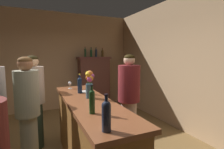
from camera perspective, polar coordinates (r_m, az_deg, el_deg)
name	(u,v)px	position (r m, az deg, el deg)	size (l,w,h in m)	color
wall_back	(50,62)	(5.50, -20.34, 4.12)	(5.16, 0.12, 2.99)	tan
wall_right	(196,65)	(3.85, 26.44, 3.02)	(0.12, 6.13, 2.99)	tan
bar_counter	(89,136)	(2.59, -7.81, -19.84)	(0.60, 2.32, 1.06)	brown
display_cabinet	(94,81)	(5.51, -6.10, -2.23)	(1.03, 0.46, 1.63)	brown
wine_bottle_syrah	(106,114)	(1.41, -1.92, -13.32)	(0.08, 0.08, 0.31)	#1E2436
wine_bottle_merlot	(80,84)	(2.83, -10.83, -3.31)	(0.07, 0.07, 0.32)	#17253E
wine_bottle_malbec	(92,100)	(1.83, -6.77, -8.70)	(0.06, 0.06, 0.31)	#1A3B18
wine_glass_front	(79,83)	(3.17, -10.94, -2.83)	(0.07, 0.07, 0.16)	white
wine_glass_mid	(70,84)	(3.27, -14.07, -3.00)	(0.07, 0.07, 0.13)	white
flower_arrangement	(90,82)	(2.48, -7.58, -2.60)	(0.14, 0.14, 0.40)	#335163
cheese_plate	(86,91)	(2.94, -8.93, -5.68)	(0.18, 0.18, 0.01)	white
display_bottle_left	(85,52)	(5.36, -9.06, 7.45)	(0.06, 0.06, 0.32)	#1D3A22
display_bottle_midleft	(91,53)	(5.42, -7.05, 7.30)	(0.07, 0.07, 0.31)	#153D22
display_bottle_center	(96,52)	(5.47, -5.40, 7.44)	(0.07, 0.07, 0.32)	#182436
display_bottle_midright	(102,53)	(5.55, -3.24, 7.27)	(0.08, 0.08, 0.29)	#432F12
patron_tall	(34,98)	(3.33, -24.80, -7.24)	(0.36, 0.36, 1.68)	#273729
patron_in_navy	(28,111)	(2.60, -26.56, -10.99)	(0.31, 0.31, 1.66)	#969E8C
bartender	(129,98)	(3.05, 5.70, -7.86)	(0.39, 0.39, 1.70)	#BC9E94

